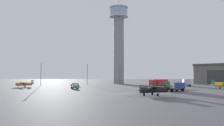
% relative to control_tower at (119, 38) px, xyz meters
% --- Properties ---
extents(ground_plane, '(400.00, 400.00, 0.00)m').
position_rel_control_tower_xyz_m(ground_plane, '(3.35, -66.15, -24.05)').
color(ground_plane, '#545456').
extents(control_tower, '(10.05, 10.05, 44.71)m').
position_rel_control_tower_xyz_m(control_tower, '(0.00, 0.00, 0.00)').
color(control_tower, gray).
rests_on(control_tower, ground_plane).
extents(airplane_yellow, '(7.89, 10.10, 2.97)m').
position_rel_control_tower_xyz_m(airplane_yellow, '(35.48, -44.96, -22.67)').
color(airplane_yellow, gold).
rests_on(airplane_yellow, ground_plane).
extents(airplane_orange, '(6.91, 8.02, 2.65)m').
position_rel_control_tower_xyz_m(airplane_orange, '(-34.34, -36.76, -22.82)').
color(airplane_orange, orange).
rests_on(airplane_orange, ground_plane).
extents(airplane_black, '(8.07, 10.15, 3.09)m').
position_rel_control_tower_xyz_m(airplane_black, '(10.82, -70.83, -22.61)').
color(airplane_black, black).
rests_on(airplane_black, ground_plane).
extents(truck_flatbed_blue, '(6.65, 5.82, 2.44)m').
position_rel_control_tower_xyz_m(truck_flatbed_blue, '(18.36, -57.17, -22.86)').
color(truck_flatbed_blue, '#38383D').
rests_on(truck_flatbed_blue, ground_plane).
extents(truck_box_silver, '(3.55, 6.12, 2.86)m').
position_rel_control_tower_xyz_m(truck_box_silver, '(28.60, -25.61, -22.44)').
color(truck_box_silver, '#38383D').
rests_on(truck_box_silver, ground_plane).
extents(truck_box_red, '(7.01, 4.95, 2.91)m').
position_rel_control_tower_xyz_m(truck_box_red, '(16.15, -36.05, -22.39)').
color(truck_box_red, '#38383D').
rests_on(truck_box_red, ground_plane).
extents(car_yellow, '(4.07, 4.33, 1.37)m').
position_rel_control_tower_xyz_m(car_yellow, '(-16.12, -31.28, -23.31)').
color(car_yellow, gold).
rests_on(car_yellow, ground_plane).
extents(car_teal, '(3.10, 4.43, 1.37)m').
position_rel_control_tower_xyz_m(car_teal, '(-12.54, -47.32, -23.32)').
color(car_teal, teal).
rests_on(car_teal, ground_plane).
extents(light_post_west, '(0.44, 0.44, 9.85)m').
position_rel_control_tower_xyz_m(light_post_west, '(-33.16, -23.24, -18.27)').
color(light_post_west, '#38383D').
rests_on(light_post_west, ground_plane).
extents(light_post_east, '(0.44, 0.44, 9.97)m').
position_rel_control_tower_xyz_m(light_post_east, '(-14.17, -14.63, -18.21)').
color(light_post_east, '#38383D').
rests_on(light_post_east, ground_plane).
extents(light_post_centre, '(0.44, 0.44, 9.97)m').
position_rel_control_tower_xyz_m(light_post_centre, '(1.08, -13.95, -18.21)').
color(light_post_centre, '#38383D').
rests_on(light_post_centre, ground_plane).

